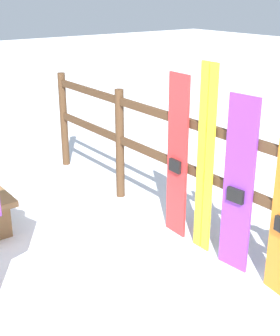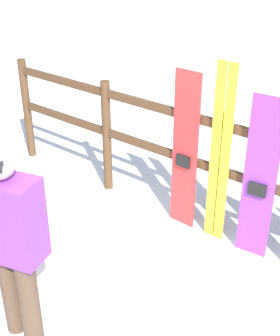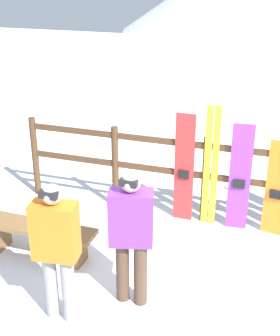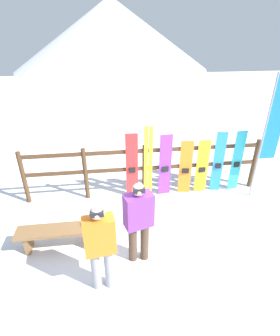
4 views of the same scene
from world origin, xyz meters
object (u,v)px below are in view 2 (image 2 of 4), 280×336
(snowboard_red, at_px, (185,153))
(snowboard_purple, at_px, (259,181))
(person_purple, at_px, (11,239))
(ski_pair_yellow, at_px, (220,157))

(snowboard_red, relative_size, snowboard_purple, 1.04)
(snowboard_purple, bearing_deg, snowboard_red, 180.00)
(person_purple, xyz_separation_m, snowboard_red, (0.09, 1.95, -0.09))
(snowboard_red, xyz_separation_m, snowboard_purple, (0.77, -0.00, -0.03))
(snowboard_red, height_order, snowboard_purple, snowboard_red)
(person_purple, relative_size, snowboard_red, 0.97)
(ski_pair_yellow, height_order, snowboard_purple, ski_pair_yellow)
(person_purple, height_order, ski_pair_yellow, ski_pair_yellow)
(ski_pair_yellow, bearing_deg, snowboard_purple, -0.48)
(person_purple, height_order, snowboard_red, snowboard_red)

